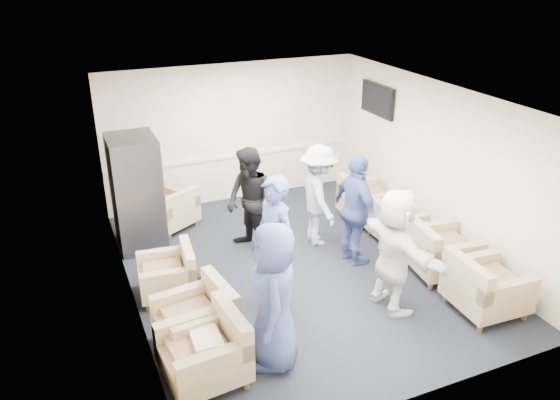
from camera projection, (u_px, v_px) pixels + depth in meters
name	position (u px, v px, depth m)	size (l,w,h in m)	color
floor	(298.00, 268.00, 8.57)	(6.00, 6.00, 0.00)	black
ceiling	(300.00, 98.00, 7.47)	(6.00, 6.00, 0.00)	white
back_wall	(233.00, 133.00, 10.54)	(5.00, 0.02, 2.70)	beige
front_wall	(424.00, 296.00, 5.50)	(5.00, 0.02, 2.70)	beige
left_wall	(125.00, 218.00, 7.12)	(0.02, 6.00, 2.70)	beige
right_wall	(437.00, 166.00, 8.91)	(0.02, 6.00, 2.70)	beige
chair_rail	(235.00, 156.00, 10.70)	(4.98, 0.04, 0.06)	silver
tv	(377.00, 100.00, 10.12)	(0.10, 1.00, 0.58)	black
armchair_left_near	(208.00, 353.00, 6.21)	(0.97, 0.97, 0.71)	tan
armchair_left_mid	(200.00, 320.00, 6.78)	(0.97, 0.97, 0.69)	tan
armchair_left_far	(170.00, 275.00, 7.81)	(0.85, 0.85, 0.62)	tan
armchair_right_near	(483.00, 288.00, 7.40)	(0.94, 0.94, 0.72)	tan
armchair_right_midnear	(438.00, 252.00, 8.29)	(1.02, 1.02, 0.73)	tan
armchair_right_midfar	(394.00, 223.00, 9.30)	(0.80, 0.80, 0.63)	tan
armchair_right_far	(364.00, 202.00, 10.01)	(0.94, 0.94, 0.70)	tan
armchair_corner	(171.00, 211.00, 9.73)	(1.10, 1.10, 0.65)	tan
vending_machine	(137.00, 192.00, 8.92)	(0.77, 0.90, 1.90)	#515059
backpack	(191.00, 285.00, 7.70)	(0.30, 0.25, 0.45)	black
pillow	(206.00, 341.00, 6.13)	(0.42, 0.32, 0.12)	white
person_front_left	(274.00, 297.00, 6.25)	(0.89, 0.58, 1.83)	#3C5092
person_mid_left	(274.00, 244.00, 7.27)	(0.70, 0.46, 1.93)	#3C5092
person_back_left	(250.00, 202.00, 8.71)	(0.86, 0.67, 1.78)	black
person_back_right	(319.00, 196.00, 9.00)	(1.12, 0.64, 1.73)	silver
person_mid_right	(356.00, 211.00, 8.40)	(1.06, 0.44, 1.80)	#3C5092
person_front_right	(395.00, 251.00, 7.28)	(1.65, 0.52, 1.78)	white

